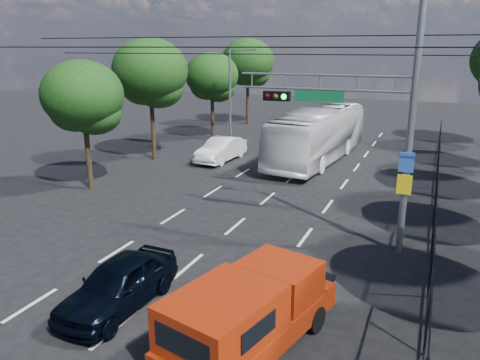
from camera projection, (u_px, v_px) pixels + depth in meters
The scene contains 14 objects.
ground at pixel (115, 329), 12.43m from camera, with size 120.00×120.00×0.00m, color black.
lane_markings at pixel (280, 188), 24.82m from camera, with size 6.12×38.00×0.01m.
signal_mast at pixel (375, 106), 16.07m from camera, with size 6.43×0.39×9.50m.
streetlight_left at pixel (232, 94), 33.19m from camera, with size 2.09×0.22×7.08m.
utility_wires at pixel (243, 46), 18.26m from camera, with size 22.00×5.04×0.74m.
fence_right at pixel (436, 196), 20.07m from camera, with size 0.06×34.03×2.00m.
tree_left_b at pixel (84, 101), 23.48m from camera, with size 4.08×4.08×6.63m.
tree_left_c at pixel (151, 76), 29.68m from camera, with size 4.80×4.80×7.80m.
tree_left_d at pixel (212, 79), 36.80m from camera, with size 4.20×4.20×6.83m.
tree_left_e at pixel (248, 65), 43.73m from camera, with size 4.92×4.92×7.99m.
red_pickup at pixel (250, 312), 11.24m from camera, with size 3.14×5.67×2.01m.
navy_hatchback at pixel (119, 284), 13.30m from camera, with size 1.69×4.21×1.44m, color black.
white_bus at pixel (318, 135), 30.36m from camera, with size 2.87×12.25×3.41m, color silver.
white_van at pixel (221, 149), 30.50m from camera, with size 1.59×4.57×1.51m, color silver.
Camera 1 is at (7.30, -8.70, 7.22)m, focal length 35.00 mm.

